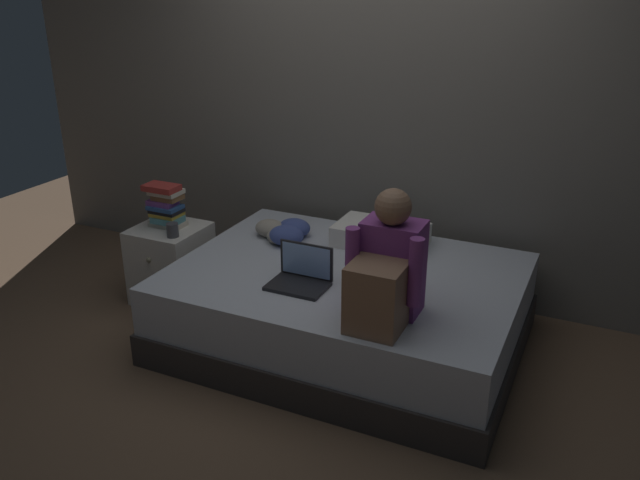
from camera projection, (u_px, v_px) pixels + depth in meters
ground_plane at (294, 359)px, 3.79m from camera, size 8.00×8.00×0.00m
wall_back at (374, 93)px, 4.29m from camera, size 5.60×0.10×2.70m
bed at (346, 307)px, 3.87m from camera, size 2.00×1.50×0.48m
nightstand at (172, 263)px, 4.41m from camera, size 0.44×0.46×0.52m
person_sitting at (386, 272)px, 3.17m from camera, size 0.39×0.44×0.66m
laptop at (301, 275)px, 3.59m from camera, size 0.32×0.23×0.22m
pillow at (381, 235)px, 4.12m from camera, size 0.56×0.36×0.13m
book_stack at (166, 206)px, 4.27m from camera, size 0.23×0.17×0.29m
mug at (172, 230)px, 4.14m from camera, size 0.08×0.08×0.09m
clothes_pile at (284, 232)px, 4.19m from camera, size 0.38×0.34×0.12m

